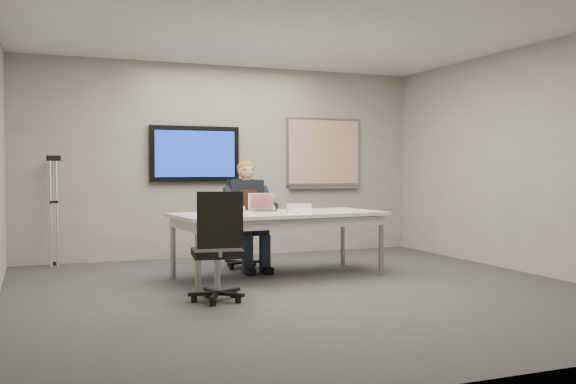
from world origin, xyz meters
name	(u,v)px	position (x,y,z in m)	size (l,w,h in m)	color
floor	(308,291)	(0.00, 0.00, 0.00)	(6.00, 6.00, 0.02)	#39393B
ceiling	(308,22)	(0.00, 0.00, 2.80)	(6.00, 6.00, 0.02)	silver
wall_back	(227,161)	(0.00, 3.00, 1.40)	(6.00, 0.02, 2.80)	gray
wall_front	(505,149)	(0.00, -3.00, 1.40)	(6.00, 0.02, 2.80)	gray
wall_right	(535,159)	(3.00, 0.00, 1.40)	(0.02, 6.00, 2.80)	gray
conference_table	(279,220)	(0.04, 0.95, 0.68)	(2.58, 1.27, 0.77)	white
tv_display	(195,154)	(-0.50, 2.95, 1.50)	(1.30, 0.09, 0.80)	black
whiteboard	(324,153)	(1.55, 2.97, 1.53)	(1.25, 0.08, 1.10)	gray
office_chair_far	(244,242)	(-0.12, 1.82, 0.34)	(0.60, 0.60, 1.08)	black
office_chair_near	(218,267)	(-1.02, -0.19, 0.33)	(0.58, 0.58, 1.07)	black
seated_person	(250,226)	(-0.13, 1.56, 0.56)	(0.44, 0.76, 1.39)	#202535
crutch	(54,210)	(-2.42, 2.78, 0.74)	(0.20, 0.37, 1.49)	#A9ACB1
laptop	(263,207)	(-0.08, 1.16, 0.82)	(0.36, 0.38, 0.22)	#BABABC
name_tent	(299,208)	(0.22, 0.78, 0.82)	(0.28, 0.08, 0.11)	white
pen	(298,214)	(0.14, 0.60, 0.77)	(0.01, 0.01, 0.14)	black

